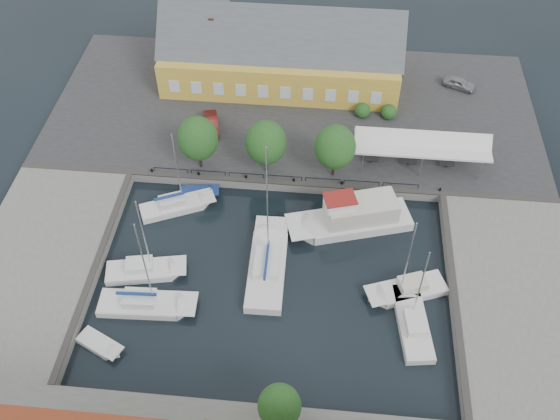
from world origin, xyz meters
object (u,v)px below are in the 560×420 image
at_px(tent_canopy, 422,145).
at_px(west_boat_a, 176,207).
at_px(warehouse, 276,55).
at_px(west_boat_c, 144,271).
at_px(east_boat_c, 413,326).
at_px(car_silver, 459,83).
at_px(east_boat_b, 408,291).
at_px(launch_sw, 100,345).
at_px(launch_nw, 198,193).
at_px(center_sailboat, 267,267).
at_px(west_boat_d, 145,305).
at_px(trawler, 354,218).
at_px(car_red, 211,124).

xyz_separation_m(tent_canopy, west_boat_a, (-24.70, -7.92, -3.41)).
distance_m(warehouse, tent_canopy, 21.63).
bearing_deg(west_boat_c, east_boat_c, -8.33).
distance_m(car_silver, east_boat_b, 31.17).
distance_m(car_silver, east_boat_c, 34.74).
bearing_deg(east_boat_c, launch_sw, -170.84).
bearing_deg(west_boat_c, tent_canopy, 32.12).
xyz_separation_m(west_boat_a, launch_nw, (1.88, 2.27, -0.18)).
bearing_deg(center_sailboat, west_boat_d, -153.27).
distance_m(tent_canopy, west_boat_d, 32.10).
distance_m(west_boat_a, launch_sw, 16.52).
xyz_separation_m(warehouse, east_boat_b, (14.93, -29.99, -4.17)).
height_order(car_silver, center_sailboat, center_sailboat).
distance_m(east_boat_b, launch_nw, 23.61).
height_order(east_boat_b, west_boat_d, west_boat_d).
xyz_separation_m(warehouse, launch_nw, (-6.22, -19.51, -4.34)).
relative_size(trawler, launch_sw, 2.86).
relative_size(east_boat_b, launch_nw, 2.38).
relative_size(east_boat_c, launch_sw, 2.24).
xyz_separation_m(warehouse, west_boat_d, (-8.34, -33.78, -4.16)).
relative_size(west_boat_a, launch_nw, 2.38).
bearing_deg(east_boat_c, car_red, 132.45).
distance_m(trawler, launch_sw, 26.38).
height_order(west_boat_d, launch_sw, west_boat_d).
relative_size(car_red, center_sailboat, 0.29).
relative_size(center_sailboat, west_boat_d, 1.26).
xyz_separation_m(west_boat_a, west_boat_d, (-0.24, -12.00, -0.00)).
xyz_separation_m(car_red, west_boat_a, (-1.76, -11.62, -1.44)).
bearing_deg(trawler, east_boat_c, -65.15).
xyz_separation_m(tent_canopy, trawler, (-6.67, -8.44, -2.67)).
xyz_separation_m(warehouse, car_silver, (22.22, 0.28, -2.76)).
xyz_separation_m(car_red, east_boat_c, (21.55, -23.56, -1.46)).
distance_m(warehouse, west_boat_c, 31.81).
relative_size(center_sailboat, launch_nw, 3.41).
relative_size(east_boat_c, west_boat_a, 0.97).
bearing_deg(west_boat_c, car_silver, 43.95).
distance_m(warehouse, east_boat_c, 37.23).
bearing_deg(car_silver, east_boat_b, -170.02).
relative_size(car_silver, west_boat_c, 0.38).
height_order(center_sailboat, east_boat_b, center_sailboat).
bearing_deg(tent_canopy, car_silver, 68.30).
bearing_deg(center_sailboat, launch_nw, 132.26).
height_order(warehouse, west_boat_d, west_boat_d).
distance_m(tent_canopy, trawler, 11.08).
height_order(center_sailboat, west_boat_a, center_sailboat).
distance_m(car_silver, center_sailboat, 35.25).
bearing_deg(launch_nw, west_boat_c, -106.24).
xyz_separation_m(car_red, launch_nw, (0.12, -9.35, -1.63)).
bearing_deg(west_boat_d, launch_nw, 81.58).
distance_m(car_red, west_boat_d, 23.75).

